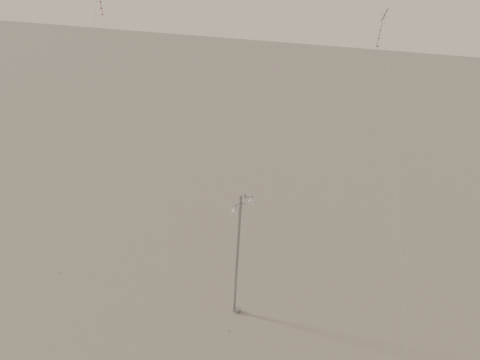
# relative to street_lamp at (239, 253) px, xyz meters

# --- Properties ---
(street_lamp) EXTENTS (1.54, 1.10, 9.80)m
(street_lamp) POSITION_rel_street_lamp_xyz_m (0.00, 0.00, 0.00)
(street_lamp) COLOR #93959B
(street_lamp) RESTS_ON ground
(kite_3) EXTENTS (1.60, 7.07, 22.25)m
(kite_3) POSITION_rel_street_lamp_xyz_m (-7.04, -4.37, 10.63)
(kite_3) COLOR maroon
(kite_3) RESTS_ON ground
(kite_4) EXTENTS (4.96, 8.99, 21.09)m
(kite_4) POSITION_rel_street_lamp_xyz_m (8.34, 0.02, 10.95)
(kite_4) COLOR black
(kite_4) RESTS_ON ground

